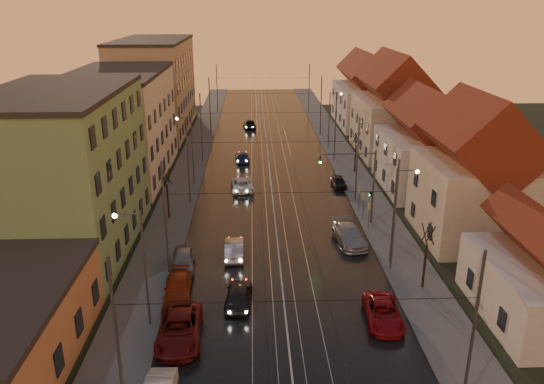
{
  "coord_description": "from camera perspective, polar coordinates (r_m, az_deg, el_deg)",
  "views": [
    {
      "loc": [
        -2.01,
        -27.58,
        19.71
      ],
      "look_at": [
        -0.32,
        18.35,
        3.21
      ],
      "focal_mm": 35.0,
      "sensor_mm": 36.0,
      "label": 1
    }
  ],
  "objects": [
    {
      "name": "driving_car_4",
      "position": [
        88.4,
        -2.43,
        7.35
      ],
      "size": [
        2.31,
        4.68,
        1.53
      ],
      "primitive_type": "imported",
      "rotation": [
        0.0,
        0.0,
        3.26
      ],
      "color": "black",
      "rests_on": "ground"
    },
    {
      "name": "parked_left_2",
      "position": [
        38.71,
        -10.09,
        -10.07
      ],
      "size": [
        2.15,
        4.67,
        1.32
      ],
      "primitive_type": "imported",
      "rotation": [
        0.0,
        0.0,
        0.07
      ],
      "color": "#98290F",
      "rests_on": "ground"
    },
    {
      "name": "driving_car_2",
      "position": [
        58.94,
        -3.25,
        0.88
      ],
      "size": [
        2.74,
        5.15,
        1.38
      ],
      "primitive_type": "imported",
      "rotation": [
        0.0,
        0.0,
        3.24
      ],
      "color": "white",
      "rests_on": "ground"
    },
    {
      "name": "house_right_3",
      "position": [
        74.4,
        12.88,
        8.48
      ],
      "size": [
        9.18,
        14.28,
        11.5
      ],
      "color": "#BAA98F",
      "rests_on": "ground"
    },
    {
      "name": "catenary_pole_l_0",
      "position": [
        27.21,
        -16.32,
        -15.15
      ],
      "size": [
        0.16,
        0.16,
        9.0
      ],
      "primitive_type": "cylinder",
      "color": "#595B60",
      "rests_on": "ground"
    },
    {
      "name": "parked_right_2",
      "position": [
        60.2,
        7.19,
        1.08
      ],
      "size": [
        1.53,
        3.6,
        1.21
      ],
      "primitive_type": "imported",
      "rotation": [
        0.0,
        0.0,
        0.03
      ],
      "color": "black",
      "rests_on": "ground"
    },
    {
      "name": "driving_car_1",
      "position": [
        43.66,
        -4.09,
        -6.1
      ],
      "size": [
        1.6,
        4.35,
        1.42
      ],
      "primitive_type": "imported",
      "rotation": [
        0.0,
        0.0,
        3.16
      ],
      "color": "#A3A2A8",
      "rests_on": "ground"
    },
    {
      "name": "catenary_pole_r_4",
      "position": [
        83.66,
        5.29,
        9.19
      ],
      "size": [
        0.16,
        0.16,
        9.0
      ],
      "primitive_type": "cylinder",
      "color": "#595B60",
      "rests_on": "ground"
    },
    {
      "name": "tram_rail_1",
      "position": [
        70.39,
        -1.01,
        3.53
      ],
      "size": [
        0.06,
        120.0,
        0.03
      ],
      "primitive_type": "cube",
      "color": "gray",
      "rests_on": "road"
    },
    {
      "name": "driving_car_3",
      "position": [
        69.55,
        -3.21,
        3.78
      ],
      "size": [
        2.06,
        4.36,
        1.23
      ],
      "primitive_type": "imported",
      "rotation": [
        0.0,
        0.0,
        3.22
      ],
      "color": "#171B47",
      "rests_on": "ground"
    },
    {
      "name": "catenary_pole_l_5",
      "position": [
        100.95,
        -5.93,
        10.98
      ],
      "size": [
        0.16,
        0.16,
        9.0
      ],
      "primitive_type": "cylinder",
      "color": "#595B60",
      "rests_on": "ground"
    },
    {
      "name": "street_lamp_2",
      "position": [
        59.88,
        -8.88,
        5.17
      ],
      "size": [
        1.75,
        0.32,
        8.0
      ],
      "color": "#595B60",
      "rests_on": "ground"
    },
    {
      "name": "tram_rail_3",
      "position": [
        70.5,
        1.41,
        3.55
      ],
      "size": [
        0.06,
        120.0,
        0.03
      ],
      "primitive_type": "cube",
      "color": "gray",
      "rests_on": "road"
    },
    {
      "name": "house_right_2",
      "position": [
        60.64,
        16.29,
        4.56
      ],
      "size": [
        9.18,
        12.24,
        9.2
      ],
      "color": "beige",
      "rests_on": "ground"
    },
    {
      "name": "tram_rail_0",
      "position": [
        70.38,
        -2.18,
        3.51
      ],
      "size": [
        0.06,
        120.0,
        0.03
      ],
      "primitive_type": "cube",
      "color": "gray",
      "rests_on": "road"
    },
    {
      "name": "parked_left_1",
      "position": [
        34.12,
        -9.94,
        -14.27
      ],
      "size": [
        2.86,
        5.81,
        1.58
      ],
      "primitive_type": "imported",
      "rotation": [
        0.0,
        0.0,
        0.04
      ],
      "color": "#5E1010",
      "rests_on": "ground"
    },
    {
      "name": "sidewalk_left",
      "position": [
        70.82,
        -8.51,
        3.43
      ],
      "size": [
        4.0,
        120.0,
        0.15
      ],
      "primitive_type": "cube",
      "color": "#4C4C4C",
      "rests_on": "ground"
    },
    {
      "name": "street_lamp_0",
      "position": [
        33.84,
        -14.09,
        -6.88
      ],
      "size": [
        1.75,
        0.32,
        8.0
      ],
      "color": "#595B60",
      "rests_on": "ground"
    },
    {
      "name": "parked_right_1",
      "position": [
        46.34,
        8.32,
        -4.61
      ],
      "size": [
        2.73,
        5.48,
        1.53
      ],
      "primitive_type": "imported",
      "rotation": [
        0.0,
        0.0,
        0.11
      ],
      "color": "#A4A5AA",
      "rests_on": "ground"
    },
    {
      "name": "bare_tree_2",
      "position": [
        65.14,
        8.98,
        4.17
      ],
      "size": [
        1.09,
        1.09,
        5.11
      ],
      "color": "black",
      "rests_on": "ground"
    },
    {
      "name": "street_lamp_1",
      "position": [
        41.9,
        13.43,
        -1.54
      ],
      "size": [
        1.75,
        0.32,
        8.0
      ],
      "color": "#595B60",
      "rests_on": "ground"
    },
    {
      "name": "tram_rail_2",
      "position": [
        70.43,
        0.24,
        3.54
      ],
      "size": [
        0.06,
        120.0,
        0.03
      ],
      "primitive_type": "cube",
      "color": "gray",
      "rests_on": "road"
    },
    {
      "name": "parked_right_0",
      "position": [
        36.07,
        11.87,
        -12.59
      ],
      "size": [
        2.52,
        4.97,
        1.35
      ],
      "primitive_type": "imported",
      "rotation": [
        0.0,
        0.0,
        -0.06
      ],
      "color": "maroon",
      "rests_on": "ground"
    },
    {
      "name": "house_right_1",
      "position": [
        48.76,
        20.95,
        1.4
      ],
      "size": [
        8.67,
        10.2,
        10.8
      ],
      "color": "#BAA98F",
      "rests_on": "ground"
    },
    {
      "name": "parked_left_3",
      "position": [
        42.37,
        -9.53,
        -7.18
      ],
      "size": [
        2.05,
        4.36,
        1.44
      ],
      "primitive_type": "imported",
      "rotation": [
        0.0,
        0.0,
        0.08
      ],
      "color": "gray",
      "rests_on": "ground"
    },
    {
      "name": "bare_tree_0",
      "position": [
        51.26,
        -11.17,
        -0.28
      ],
      "size": [
        1.09,
        1.09,
        5.11
      ],
      "color": "black",
      "rests_on": "ground"
    },
    {
      "name": "road",
      "position": [
        70.42,
        -0.39,
        3.51
      ],
      "size": [
        16.0,
        120.0,
        0.04
      ],
      "primitive_type": "cube",
      "color": "black",
      "rests_on": "ground"
    },
    {
      "name": "catenary_pole_r_3",
      "position": [
        69.11,
        6.83,
        6.89
      ],
      "size": [
        0.16,
        0.16,
        9.0
      ],
      "primitive_type": "cylinder",
      "color": "#595B60",
      "rests_on": "ground"
    },
    {
      "name": "catenary_pole_l_2",
      "position": [
        54.18,
        -9.02,
        3.19
      ],
      "size": [
        0.16,
        0.16,
        9.0
      ],
      "primitive_type": "cylinder",
      "color": "#595B60",
      "rests_on": "ground"
    },
    {
      "name": "apartment_left_1",
      "position": [
        46.3,
        -21.56,
        1.75
      ],
      "size": [
        10.0,
        18.0,
        13.0
      ],
      "primitive_type": "cube",
      "color": "#749C63",
      "rests_on": "ground"
    },
    {
      "name": "catenary_pole_r_5",
      "position": [
        101.29,
        4.01,
        11.06
      ],
      "size": [
        0.16,
        0.16,
        9.0
      ],
      "primitive_type": "cylinder",
      "color": "#595B60",
      "rests_on": "ground"
    },
    {
      "name": "sidewalk_right",
      "position": [
        71.39,
        7.68,
        3.6
      ],
      "size": [
        4.0,
        120.0,
        0.15
      ],
      "primitive_type": "cube",
      "color": "#4C4C4C",
      "rests_on": "ground"
    },
    {
      "name": "bare_tree_1",
      "position": [
        39.66,
        16.17,
        -6.84
      ],
      "size": [
        1.09,
        1.09,
        5.11
      ],
      "color": "black",
      "rests_on": "ground"
    },
    {
      "name": "driving_car_0",
      "position": [
        37.2,
        -3.61,
        -10.96
      ],
      "size": [
        2.05,
        4.46,
        1.48
      ],
      "primitive_type": "imported",
      "rotation": [
        0.0,
        0.0,
        3.07
      ],
      "color": "black",
      "rests_on": "ground"
    },
    {
      "name": "apartment_left_3",
      "position": [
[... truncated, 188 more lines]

